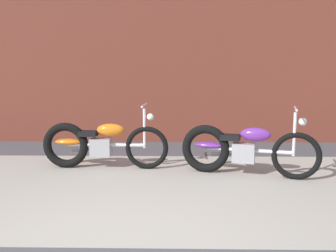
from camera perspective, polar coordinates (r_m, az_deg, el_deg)
The scene contains 5 objects.
ground_plane at distance 3.17m, azimuth -8.07°, elevation -19.13°, with size 80.00×80.00×0.00m, color #47474C.
sidewalk_slab at distance 4.78m, azimuth -4.70°, elevation -9.58°, with size 36.00×3.50×0.01m, color #9E998E.
brick_building_wall at distance 8.16m, azimuth -2.36°, elevation 19.23°, with size 36.00×0.50×6.08m, color brown.
motorcycle_orange at distance 5.66m, azimuth -11.63°, elevation -2.83°, with size 2.01×0.58×1.03m.
motorcycle_purple at distance 5.27m, azimuth 11.40°, elevation -3.61°, with size 1.95×0.81×1.03m.
Camera 1 is at (0.48, -2.79, 1.44)m, focal length 37.40 mm.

